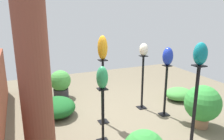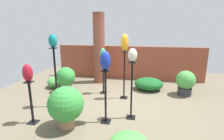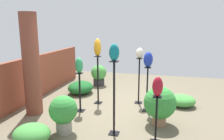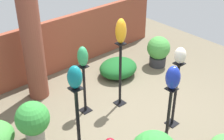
% 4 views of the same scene
% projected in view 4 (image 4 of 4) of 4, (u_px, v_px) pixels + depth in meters
% --- Properties ---
extents(ground_plane, '(8.00, 8.00, 0.00)m').
position_uv_depth(ground_plane, '(136.00, 117.00, 5.94)').
color(ground_plane, '#6B604C').
extents(brick_wall_back, '(5.60, 0.12, 1.28)m').
position_uv_depth(brick_wall_back, '(61.00, 44.00, 7.23)').
color(brick_wall_back, brown).
rests_on(brick_wall_back, ground).
extents(brick_pillar, '(0.40, 0.40, 2.48)m').
position_uv_depth(brick_pillar, '(32.00, 41.00, 5.95)').
color(brick_pillar, brown).
rests_on(brick_pillar, ground).
extents(pedestal_jade, '(0.20, 0.20, 1.01)m').
position_uv_depth(pedestal_jade, '(85.00, 91.00, 5.88)').
color(pedestal_jade, black).
rests_on(pedestal_jade, ground).
extents(pedestal_teal, '(0.20, 0.20, 1.51)m').
position_uv_depth(pedestal_teal, '(79.00, 135.00, 4.49)').
color(pedestal_teal, black).
rests_on(pedestal_teal, ground).
extents(pedestal_ivory, '(0.20, 0.20, 1.29)m').
position_uv_depth(pedestal_ivory, '(175.00, 97.00, 5.48)').
color(pedestal_ivory, black).
rests_on(pedestal_ivory, ground).
extents(pedestal_amber, '(0.20, 0.20, 1.34)m').
position_uv_depth(pedestal_amber, '(120.00, 77.00, 6.01)').
color(pedestal_amber, black).
rests_on(pedestal_amber, ground).
extents(pedestal_cobalt, '(0.20, 0.20, 1.15)m').
position_uv_depth(pedestal_cobalt, '(168.00, 121.00, 5.04)').
color(pedestal_cobalt, black).
rests_on(pedestal_cobalt, ground).
extents(art_vase_jade, '(0.20, 0.20, 0.38)m').
position_uv_depth(art_vase_jade, '(83.00, 57.00, 5.51)').
color(art_vase_jade, '#2D9356').
rests_on(art_vase_jade, pedestal_jade).
extents(art_vase_teal, '(0.20, 0.20, 0.33)m').
position_uv_depth(art_vase_teal, '(75.00, 77.00, 4.00)').
color(art_vase_teal, '#0F727A').
rests_on(art_vase_teal, pedestal_teal).
extents(art_vase_ivory, '(0.19, 0.20, 0.28)m').
position_uv_depth(art_vase_ivory, '(180.00, 55.00, 5.05)').
color(art_vase_ivory, beige).
rests_on(art_vase_ivory, pedestal_ivory).
extents(art_vase_amber, '(0.21, 0.20, 0.47)m').
position_uv_depth(art_vase_amber, '(121.00, 31.00, 5.52)').
color(art_vase_amber, orange).
rests_on(art_vase_amber, pedestal_amber).
extents(art_vase_cobalt, '(0.22, 0.23, 0.39)m').
position_uv_depth(art_vase_cobalt, '(173.00, 78.00, 4.62)').
color(art_vase_cobalt, '#192D9E').
rests_on(art_vase_cobalt, pedestal_cobalt).
extents(potted_plant_front_left, '(0.57, 0.57, 0.79)m').
position_uv_depth(potted_plant_front_left, '(33.00, 120.00, 5.14)').
color(potted_plant_front_left, gray).
rests_on(potted_plant_front_left, ground).
extents(potted_plant_walkway_edge, '(0.56, 0.56, 0.75)m').
position_uv_depth(potted_plant_walkway_edge, '(158.00, 50.00, 7.48)').
color(potted_plant_walkway_edge, '#2D2D33').
rests_on(potted_plant_walkway_edge, ground).
extents(foliage_bed_east, '(0.91, 0.79, 0.39)m').
position_uv_depth(foliage_bed_east, '(118.00, 68.00, 7.16)').
color(foliage_bed_east, '#195923').
rests_on(foliage_bed_east, ground).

